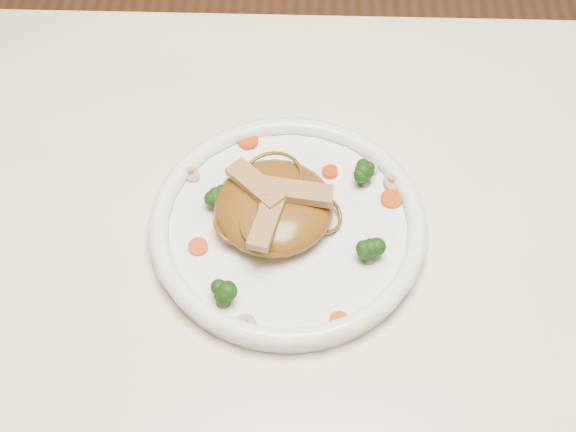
{
  "coord_description": "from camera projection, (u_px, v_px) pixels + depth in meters",
  "views": [
    {
      "loc": [
        -0.04,
        -0.38,
        1.39
      ],
      "look_at": [
        -0.05,
        0.06,
        0.78
      ],
      "focal_mm": 47.81,
      "sensor_mm": 36.0,
      "label": 1
    }
  ],
  "objects": [
    {
      "name": "table",
      "position": [
        337.0,
        334.0,
        0.82
      ],
      "size": [
        1.2,
        0.8,
        0.75
      ],
      "color": "white",
      "rests_on": "ground"
    },
    {
      "name": "plate",
      "position": [
        288.0,
        229.0,
        0.77
      ],
      "size": [
        0.32,
        0.32,
        0.02
      ],
      "primitive_type": "cylinder",
      "rotation": [
        0.0,
        0.0,
        -0.17
      ],
      "color": "white",
      "rests_on": "table"
    },
    {
      "name": "noodle_mound",
      "position": [
        274.0,
        207.0,
        0.76
      ],
      "size": [
        0.13,
        0.13,
        0.04
      ],
      "primitive_type": "ellipsoid",
      "rotation": [
        0.0,
        0.0,
        0.08
      ],
      "color": "brown",
      "rests_on": "plate"
    },
    {
      "name": "chicken_a",
      "position": [
        298.0,
        192.0,
        0.74
      ],
      "size": [
        0.07,
        0.03,
        0.01
      ],
      "primitive_type": "cube",
      "rotation": [
        0.0,
        0.0,
        -0.08
      ],
      "color": "tan",
      "rests_on": "noodle_mound"
    },
    {
      "name": "chicken_b",
      "position": [
        256.0,
        185.0,
        0.74
      ],
      "size": [
        0.06,
        0.06,
        0.01
      ],
      "primitive_type": "cube",
      "rotation": [
        0.0,
        0.0,
        2.33
      ],
      "color": "tan",
      "rests_on": "noodle_mound"
    },
    {
      "name": "chicken_c",
      "position": [
        266.0,
        222.0,
        0.72
      ],
      "size": [
        0.04,
        0.07,
        0.01
      ],
      "primitive_type": "cube",
      "rotation": [
        0.0,
        0.0,
        4.47
      ],
      "color": "tan",
      "rests_on": "noodle_mound"
    },
    {
      "name": "broccoli_0",
      "position": [
        366.0,
        173.0,
        0.78
      ],
      "size": [
        0.04,
        0.04,
        0.03
      ],
      "primitive_type": null,
      "rotation": [
        0.0,
        0.0,
        -0.39
      ],
      "color": "#17410D",
      "rests_on": "plate"
    },
    {
      "name": "broccoli_1",
      "position": [
        216.0,
        195.0,
        0.77
      ],
      "size": [
        0.03,
        0.03,
        0.03
      ],
      "primitive_type": null,
      "rotation": [
        0.0,
        0.0,
        -0.32
      ],
      "color": "#17410D",
      "rests_on": "plate"
    },
    {
      "name": "broccoli_2",
      "position": [
        222.0,
        294.0,
        0.7
      ],
      "size": [
        0.04,
        0.04,
        0.03
      ],
      "primitive_type": null,
      "rotation": [
        0.0,
        0.0,
        0.41
      ],
      "color": "#17410D",
      "rests_on": "plate"
    },
    {
      "name": "broccoli_3",
      "position": [
        370.0,
        251.0,
        0.73
      ],
      "size": [
        0.03,
        0.03,
        0.03
      ],
      "primitive_type": null,
      "rotation": [
        0.0,
        0.0,
        -0.1
      ],
      "color": "#17410D",
      "rests_on": "plate"
    },
    {
      "name": "carrot_0",
      "position": [
        330.0,
        172.0,
        0.8
      ],
      "size": [
        0.02,
        0.02,
        0.0
      ],
      "primitive_type": "cylinder",
      "rotation": [
        0.0,
        0.0,
        0.23
      ],
      "color": "#C84307",
      "rests_on": "plate"
    },
    {
      "name": "carrot_1",
      "position": [
        198.0,
        247.0,
        0.75
      ],
      "size": [
        0.02,
        0.02,
        0.0
      ],
      "primitive_type": "cylinder",
      "rotation": [
        0.0,
        0.0,
        0.29
      ],
      "color": "#C84307",
      "rests_on": "plate"
    },
    {
      "name": "carrot_2",
      "position": [
        391.0,
        199.0,
        0.78
      ],
      "size": [
        0.03,
        0.03,
        0.0
      ],
      "primitive_type": "cylinder",
      "rotation": [
        0.0,
        0.0,
        0.3
      ],
      "color": "#C84307",
      "rests_on": "plate"
    },
    {
      "name": "carrot_3",
      "position": [
        248.0,
        141.0,
        0.83
      ],
      "size": [
        0.02,
        0.02,
        0.0
      ],
      "primitive_type": "cylinder",
      "rotation": [
        0.0,
        0.0,
        -0.1
      ],
      "color": "#C84307",
      "rests_on": "plate"
    },
    {
      "name": "carrot_4",
      "position": [
        339.0,
        321.0,
        0.7
      ],
      "size": [
        0.02,
        0.02,
        0.0
      ],
      "primitive_type": "cylinder",
      "rotation": [
        0.0,
        0.0,
        0.25
      ],
      "color": "#C84307",
      "rests_on": "plate"
    },
    {
      "name": "mushroom_0",
      "position": [
        245.0,
        322.0,
        0.7
      ],
      "size": [
        0.02,
        0.02,
        0.01
      ],
      "primitive_type": "cylinder",
      "rotation": [
        0.0,
        0.0,
        0.01
      ],
      "color": "#C2AF92",
      "rests_on": "plate"
    },
    {
      "name": "mushroom_1",
      "position": [
        392.0,
        182.0,
        0.79
      ],
      "size": [
        0.03,
        0.03,
        0.01
      ],
      "primitive_type": "cylinder",
      "rotation": [
        0.0,
        0.0,
        1.54
      ],
      "color": "#C2AF92",
      "rests_on": "plate"
    },
    {
      "name": "mushroom_2",
      "position": [
        191.0,
        174.0,
        0.8
      ],
      "size": [
        0.03,
        0.03,
        0.01
      ],
      "primitive_type": "cylinder",
      "rotation": [
        0.0,
        0.0,
        -0.81
      ],
      "color": "#C2AF92",
      "rests_on": "plate"
    },
    {
      "name": "mushroom_3",
      "position": [
        369.0,
        167.0,
        0.8
      ],
      "size": [
        0.03,
        0.03,
        0.01
      ],
      "primitive_type": "cylinder",
      "rotation": [
        0.0,
        0.0,
        2.21
      ],
      "color": "#C2AF92",
      "rests_on": "plate"
    }
  ]
}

